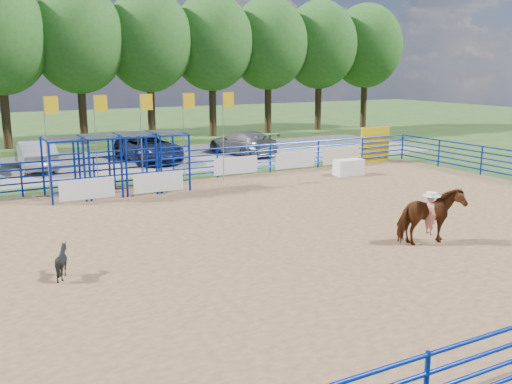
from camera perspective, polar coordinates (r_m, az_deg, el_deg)
ground at (r=18.24m, az=0.77°, el=-4.67°), size 120.00×120.00×0.00m
arena_dirt at (r=18.24m, az=0.77°, el=-4.64°), size 30.00×20.00×0.02m
gravel_strip at (r=33.74m, az=-13.53°, el=2.92°), size 40.00×10.00×0.01m
announcer_table at (r=29.10m, az=9.25°, el=2.46°), size 1.52×0.78×0.79m
horse_and_rider at (r=18.17m, az=17.03°, el=-2.25°), size 2.16×1.20×2.24m
calf at (r=15.63m, az=-18.84°, el=-6.60°), size 0.99×0.95×0.84m
car_b at (r=32.46m, az=-21.16°, el=3.48°), size 1.68×4.79×1.58m
car_c at (r=33.64m, az=-10.66°, el=4.39°), size 2.88×5.78×1.57m
car_d at (r=35.63m, az=-1.39°, el=4.97°), size 3.08×5.47×1.50m
perimeter_fence at (r=18.03m, az=0.78°, el=-2.39°), size 30.10×20.10×1.50m
chute_assembly at (r=25.27m, az=-12.93°, el=2.75°), size 19.32×2.41×4.20m
treeline at (r=42.13m, az=-17.40°, el=14.81°), size 56.40×6.40×11.24m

